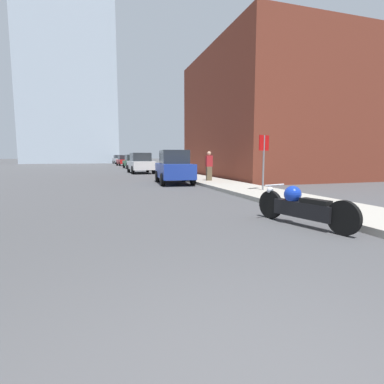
% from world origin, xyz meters
% --- Properties ---
extents(sidewalk, '(2.26, 240.00, 0.15)m').
position_xyz_m(sidewalk, '(5.17, 40.00, 0.07)').
color(sidewalk, '#9E998E').
rests_on(sidewalk, ground_plane).
extents(brick_storefront, '(10.60, 12.57, 8.89)m').
position_xyz_m(brick_storefront, '(11.80, 18.41, 4.44)').
color(brick_storefront, brown).
rests_on(brick_storefront, ground_plane).
extents(motorcycle, '(0.87, 2.48, 0.85)m').
position_xyz_m(motorcycle, '(3.28, 4.10, 0.42)').
color(motorcycle, black).
rests_on(motorcycle, ground_plane).
extents(parked_car_blue, '(1.99, 3.98, 1.83)m').
position_xyz_m(parked_car_blue, '(3.07, 14.70, 0.89)').
color(parked_car_blue, '#1E3899').
rests_on(parked_car_blue, ground_plane).
extents(parked_car_white, '(2.09, 4.54, 1.80)m').
position_xyz_m(parked_car_white, '(2.70, 25.64, 0.90)').
color(parked_car_white, silver).
rests_on(parked_car_white, ground_plane).
extents(parked_car_green, '(1.98, 4.49, 1.70)m').
position_xyz_m(parked_car_green, '(3.06, 36.64, 0.84)').
color(parked_car_green, '#1E6B33').
rests_on(parked_car_green, ground_plane).
extents(parked_car_red, '(2.27, 4.19, 1.67)m').
position_xyz_m(parked_car_red, '(2.99, 47.73, 0.83)').
color(parked_car_red, red).
rests_on(parked_car_red, ground_plane).
extents(parked_car_silver, '(2.09, 4.68, 1.75)m').
position_xyz_m(parked_car_silver, '(2.86, 60.22, 0.87)').
color(parked_car_silver, '#BCBCC1').
rests_on(parked_car_silver, ground_plane).
extents(stop_sign, '(0.57, 0.26, 2.17)m').
position_xyz_m(stop_sign, '(5.41, 9.28, 1.63)').
color(stop_sign, slate).
rests_on(stop_sign, sidewalk).
extents(pedestrian, '(0.36, 0.23, 1.62)m').
position_xyz_m(pedestrian, '(5.00, 14.36, 0.97)').
color(pedestrian, brown).
rests_on(pedestrian, sidewalk).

